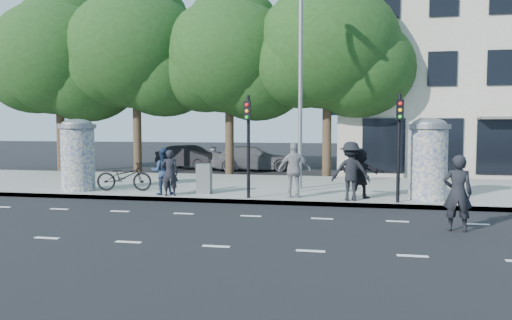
% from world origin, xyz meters
% --- Properties ---
extents(ground, '(120.00, 120.00, 0.00)m').
position_xyz_m(ground, '(0.00, 0.00, 0.00)').
color(ground, black).
rests_on(ground, ground).
extents(sidewalk, '(40.00, 8.00, 0.15)m').
position_xyz_m(sidewalk, '(0.00, 7.50, 0.07)').
color(sidewalk, gray).
rests_on(sidewalk, ground).
extents(curb, '(40.00, 0.10, 0.16)m').
position_xyz_m(curb, '(0.00, 3.55, 0.07)').
color(curb, slate).
rests_on(curb, ground).
extents(lane_dash_near, '(32.00, 0.12, 0.01)m').
position_xyz_m(lane_dash_near, '(0.00, -2.20, 0.00)').
color(lane_dash_near, silver).
rests_on(lane_dash_near, ground).
extents(lane_dash_far, '(32.00, 0.12, 0.01)m').
position_xyz_m(lane_dash_far, '(0.00, 1.40, 0.00)').
color(lane_dash_far, silver).
rests_on(lane_dash_far, ground).
extents(ad_column_left, '(1.36, 1.36, 2.65)m').
position_xyz_m(ad_column_left, '(-7.20, 4.50, 1.54)').
color(ad_column_left, beige).
rests_on(ad_column_left, sidewalk).
extents(ad_column_right, '(1.36, 1.36, 2.65)m').
position_xyz_m(ad_column_right, '(5.20, 4.70, 1.54)').
color(ad_column_right, beige).
rests_on(ad_column_right, sidewalk).
extents(traffic_pole_near, '(0.22, 0.31, 3.40)m').
position_xyz_m(traffic_pole_near, '(-0.60, 3.79, 2.23)').
color(traffic_pole_near, black).
rests_on(traffic_pole_near, sidewalk).
extents(traffic_pole_far, '(0.22, 0.31, 3.40)m').
position_xyz_m(traffic_pole_far, '(4.20, 3.79, 2.23)').
color(traffic_pole_far, black).
rests_on(traffic_pole_far, sidewalk).
extents(street_lamp, '(0.25, 0.93, 8.00)m').
position_xyz_m(street_lamp, '(0.80, 6.63, 4.79)').
color(street_lamp, slate).
rests_on(street_lamp, sidewalk).
extents(tree_far_left, '(7.20, 7.20, 9.26)m').
position_xyz_m(tree_far_left, '(-13.00, 12.50, 6.19)').
color(tree_far_left, '#38281C').
rests_on(tree_far_left, ground).
extents(tree_mid_left, '(7.20, 7.20, 9.57)m').
position_xyz_m(tree_mid_left, '(-8.50, 12.50, 6.50)').
color(tree_mid_left, '#38281C').
rests_on(tree_mid_left, ground).
extents(tree_near_left, '(6.80, 6.80, 8.97)m').
position_xyz_m(tree_near_left, '(-3.50, 12.70, 6.06)').
color(tree_near_left, '#38281C').
rests_on(tree_near_left, ground).
extents(tree_center, '(7.00, 7.00, 9.30)m').
position_xyz_m(tree_center, '(1.50, 12.30, 6.31)').
color(tree_center, '#38281C').
rests_on(tree_center, ground).
extents(ped_b, '(0.66, 0.53, 1.59)m').
position_xyz_m(ped_b, '(-3.36, 3.85, 0.94)').
color(ped_b, black).
rests_on(ped_b, sidewalk).
extents(ped_c, '(0.96, 0.86, 1.63)m').
position_xyz_m(ped_c, '(-3.72, 4.09, 0.96)').
color(ped_c, navy).
rests_on(ped_c, sidewalk).
extents(ped_d, '(1.29, 0.82, 1.90)m').
position_xyz_m(ped_d, '(2.74, 3.98, 1.10)').
color(ped_d, black).
rests_on(ped_d, sidewalk).
extents(ped_e, '(1.17, 0.79, 1.85)m').
position_xyz_m(ped_e, '(0.88, 4.24, 1.07)').
color(ped_e, gray).
rests_on(ped_e, sidewalk).
extents(ped_f, '(1.63, 1.05, 1.65)m').
position_xyz_m(ped_f, '(3.04, 4.61, 0.98)').
color(ped_f, black).
rests_on(ped_f, sidewalk).
extents(man_road, '(0.72, 0.51, 1.86)m').
position_xyz_m(man_road, '(5.31, 0.43, 0.93)').
color(man_road, black).
rests_on(man_road, ground).
extents(bicycle, '(1.05, 2.11, 1.06)m').
position_xyz_m(bicycle, '(-5.48, 4.74, 0.68)').
color(bicycle, black).
rests_on(bicycle, sidewalk).
extents(cabinet_left, '(0.52, 0.39, 1.05)m').
position_xyz_m(cabinet_left, '(-2.38, 4.63, 0.68)').
color(cabinet_left, slate).
rests_on(cabinet_left, sidewalk).
extents(cabinet_right, '(0.65, 0.52, 1.22)m').
position_xyz_m(cabinet_right, '(5.05, 5.47, 0.76)').
color(cabinet_right, gray).
rests_on(cabinet_right, sidewalk).
extents(car_mid, '(2.84, 4.43, 1.38)m').
position_xyz_m(car_mid, '(-6.73, 15.78, 0.69)').
color(car_mid, black).
rests_on(car_mid, ground).
extents(car_right, '(3.13, 5.08, 1.37)m').
position_xyz_m(car_right, '(-2.84, 15.31, 0.69)').
color(car_right, slate).
rests_on(car_right, ground).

